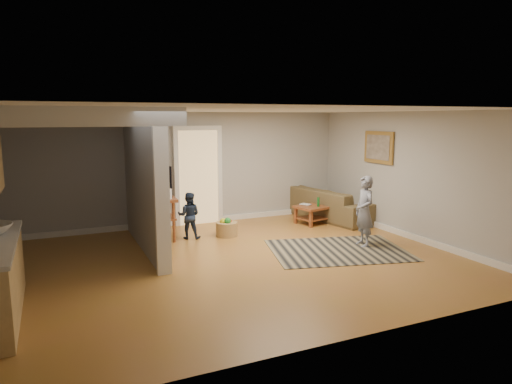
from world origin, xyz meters
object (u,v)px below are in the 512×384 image
Objects in this scene: sofa at (329,218)px; coffee_table at (318,209)px; toddler at (190,238)px; tv_console at (160,199)px; speaker_right at (142,207)px; speaker_left at (158,224)px; toy_basket at (227,228)px; child at (363,246)px.

sofa is 2.11× the size of coffee_table.
sofa is 3.59m from toddler.
sofa is at bearing 3.08° from tv_console.
speaker_right is (-3.81, 0.79, 0.20)m from coffee_table.
tv_console reaches higher than speaker_left.
speaker_left reaches higher than toy_basket.
coffee_table is at bearing -1.54° from tv_console.
coffee_table is 3.59m from tv_console.
child is at bearing -97.10° from coffee_table.
toy_basket is at bearing -173.41° from coffee_table.
sofa is 2.35× the size of speaker_right.
toy_basket is (-2.82, -0.56, 0.16)m from sofa.
coffee_table is at bearing -29.27° from speaker_right.
toy_basket is (1.48, -1.06, -0.36)m from speaker_right.
toddler is at bearing 169.98° from toy_basket.
toddler is (-3.08, -0.14, -0.32)m from coffee_table.
speaker_right is at bearing 168.33° from coffee_table.
toddler is (-0.74, 0.13, -0.16)m from toy_basket.
tv_console is (-3.55, 0.28, 0.45)m from coffee_table.
tv_console is at bearing 79.84° from sofa.
speaker_left is at bearing -169.41° from coffee_table.
toy_basket is at bearing -164.96° from toddler.
toy_basket is 2.71m from child.
toddler reaches higher than sofa.
sofa is 5.57× the size of toy_basket.
speaker_left is 1.50m from speaker_right.
tv_console reaches higher than toy_basket.
speaker_right is at bearing 73.09° from sofa.
coffee_table reaches higher than sofa.
coffee_table is 2.64× the size of toy_basket.
coffee_table is at bearing -152.37° from toddler.
toddler is (0.74, 0.57, -0.49)m from speaker_left.
tv_console is at bearing -16.46° from toddler.
speaker_left is 2.24× the size of toy_basket.
coffee_table is 1.18× the size of speaker_left.
sofa is 4.44m from speaker_left.
speaker_right is at bearing -26.47° from toddler.
speaker_right is at bearing 144.44° from toy_basket.
coffee_table is 3.10m from toddler.
sofa is 1.79× the size of tv_console.
sofa is at bearing -24.24° from speaker_right.
coffee_table reaches higher than toy_basket.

